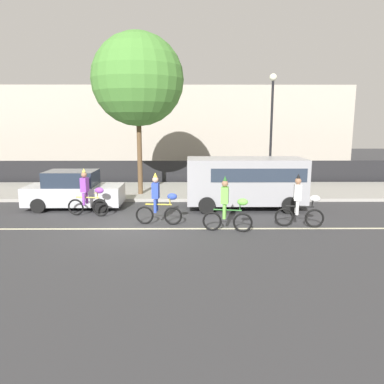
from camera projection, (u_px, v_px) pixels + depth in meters
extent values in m
plane|color=#38383A|center=(134.00, 225.00, 13.64)|extent=(80.00, 80.00, 0.00)
cube|color=beige|center=(132.00, 229.00, 13.14)|extent=(36.00, 0.14, 0.01)
cube|color=#9E9B93|center=(152.00, 191.00, 20.01)|extent=(60.00, 5.00, 0.15)
cube|color=black|center=(156.00, 172.00, 22.75)|extent=(40.00, 0.08, 1.40)
cube|color=#B2A899|center=(163.00, 129.00, 30.75)|extent=(28.00, 8.00, 6.29)
torus|color=black|center=(101.00, 208.00, 14.83)|extent=(0.67, 0.18, 0.67)
torus|color=black|center=(76.00, 207.00, 14.99)|extent=(0.67, 0.18, 0.67)
cylinder|color=#E5D84C|center=(88.00, 198.00, 14.83)|extent=(0.96, 0.21, 0.05)
cylinder|color=#E5D84C|center=(84.00, 195.00, 14.84)|extent=(0.04, 0.04, 0.18)
cylinder|color=#E5D84C|center=(97.00, 195.00, 14.75)|extent=(0.04, 0.04, 0.23)
cylinder|color=#E5D84C|center=(97.00, 192.00, 14.73)|extent=(0.11, 0.50, 0.03)
ellipsoid|color=purple|center=(99.00, 190.00, 14.70)|extent=(0.39, 0.26, 0.24)
cube|color=purple|center=(85.00, 185.00, 14.76)|extent=(0.29, 0.36, 0.56)
sphere|color=#9E7051|center=(84.00, 175.00, 14.68)|extent=(0.22, 0.22, 0.22)
cone|color=#E5D84C|center=(84.00, 170.00, 14.65)|extent=(0.14, 0.14, 0.16)
cylinder|color=purple|center=(84.00, 199.00, 14.72)|extent=(0.11, 0.11, 0.48)
cylinder|color=purple|center=(87.00, 198.00, 14.99)|extent=(0.11, 0.11, 0.48)
torus|color=black|center=(173.00, 216.00, 13.61)|extent=(0.67, 0.14, 0.67)
torus|color=black|center=(145.00, 215.00, 13.72)|extent=(0.67, 0.14, 0.67)
cylinder|color=gold|center=(159.00, 204.00, 13.59)|extent=(0.97, 0.15, 0.05)
cylinder|color=gold|center=(154.00, 202.00, 13.59)|extent=(0.04, 0.04, 0.18)
cylinder|color=gold|center=(170.00, 202.00, 13.53)|extent=(0.04, 0.04, 0.23)
cylinder|color=gold|center=(170.00, 198.00, 13.51)|extent=(0.08, 0.50, 0.03)
ellipsoid|color=#2D47B2|center=(172.00, 197.00, 13.49)|extent=(0.38, 0.24, 0.24)
cube|color=#2D47B2|center=(156.00, 191.00, 13.50)|extent=(0.27, 0.34, 0.56)
sphere|color=tan|center=(155.00, 180.00, 13.43)|extent=(0.22, 0.22, 0.22)
cone|color=gold|center=(155.00, 175.00, 13.40)|extent=(0.14, 0.14, 0.16)
cylinder|color=#2D47B2|center=(155.00, 206.00, 13.47)|extent=(0.11, 0.11, 0.48)
cylinder|color=#2D47B2|center=(157.00, 205.00, 13.74)|extent=(0.11, 0.11, 0.48)
torus|color=black|center=(243.00, 222.00, 12.71)|extent=(0.67, 0.19, 0.67)
torus|color=black|center=(212.00, 221.00, 12.89)|extent=(0.67, 0.19, 0.67)
cylinder|color=#266626|center=(228.00, 210.00, 12.72)|extent=(0.96, 0.22, 0.05)
cylinder|color=#266626|center=(223.00, 207.00, 12.73)|extent=(0.04, 0.04, 0.18)
cylinder|color=#266626|center=(240.00, 207.00, 12.63)|extent=(0.04, 0.04, 0.23)
cylinder|color=#266626|center=(240.00, 204.00, 12.61)|extent=(0.12, 0.50, 0.03)
ellipsoid|color=#72CC4C|center=(243.00, 202.00, 12.58)|extent=(0.39, 0.26, 0.24)
cube|color=#72CC4C|center=(225.00, 195.00, 12.65)|extent=(0.29, 0.36, 0.56)
sphere|color=#9E7051|center=(225.00, 184.00, 12.57)|extent=(0.22, 0.22, 0.22)
cone|color=#266626|center=(225.00, 178.00, 12.54)|extent=(0.14, 0.14, 0.16)
cylinder|color=#72CC4C|center=(224.00, 212.00, 12.61)|extent=(0.11, 0.11, 0.48)
cylinder|color=#72CC4C|center=(225.00, 210.00, 12.88)|extent=(0.11, 0.11, 0.48)
torus|color=black|center=(314.00, 218.00, 13.27)|extent=(0.67, 0.18, 0.67)
torus|color=black|center=(284.00, 217.00, 13.43)|extent=(0.67, 0.18, 0.67)
cylinder|color=black|center=(300.00, 206.00, 13.27)|extent=(0.96, 0.21, 0.05)
cylinder|color=black|center=(296.00, 204.00, 13.28)|extent=(0.04, 0.04, 0.18)
cylinder|color=black|center=(312.00, 204.00, 13.19)|extent=(0.04, 0.04, 0.23)
cylinder|color=black|center=(312.00, 200.00, 13.16)|extent=(0.12, 0.50, 0.03)
ellipsoid|color=white|center=(315.00, 199.00, 13.14)|extent=(0.39, 0.26, 0.24)
cube|color=white|center=(298.00, 192.00, 13.20)|extent=(0.29, 0.36, 0.56)
sphere|color=#9E7051|center=(298.00, 181.00, 13.12)|extent=(0.22, 0.22, 0.22)
cone|color=black|center=(298.00, 176.00, 13.09)|extent=(0.14, 0.14, 0.16)
cylinder|color=white|center=(297.00, 208.00, 13.16)|extent=(0.11, 0.11, 0.48)
cylinder|color=white|center=(296.00, 207.00, 13.43)|extent=(0.11, 0.11, 0.48)
cube|color=#99999E|center=(245.00, 180.00, 16.09)|extent=(5.00, 2.00, 1.90)
cube|color=#283342|center=(255.00, 172.00, 16.03)|extent=(3.90, 2.02, 0.56)
cylinder|color=black|center=(290.00, 205.00, 15.28)|extent=(0.70, 0.22, 0.70)
cylinder|color=black|center=(278.00, 196.00, 17.25)|extent=(0.70, 0.22, 0.70)
cylinder|color=black|center=(207.00, 205.00, 15.26)|extent=(0.70, 0.22, 0.70)
cylinder|color=black|center=(205.00, 196.00, 17.23)|extent=(0.70, 0.22, 0.70)
cube|color=#B7BABF|center=(75.00, 195.00, 16.22)|extent=(4.10, 1.72, 0.80)
cube|color=#232D3D|center=(72.00, 178.00, 16.08)|extent=(2.10, 1.58, 0.64)
cylinder|color=black|center=(100.00, 206.00, 15.44)|extent=(0.60, 0.20, 0.60)
cylinder|color=black|center=(109.00, 197.00, 17.13)|extent=(0.60, 0.20, 0.60)
cylinder|color=black|center=(38.00, 206.00, 15.42)|extent=(0.60, 0.20, 0.60)
cylinder|color=black|center=(53.00, 197.00, 17.11)|extent=(0.60, 0.20, 0.60)
cylinder|color=black|center=(271.00, 138.00, 18.61)|extent=(0.12, 0.12, 5.50)
sphere|color=#EAEACC|center=(273.00, 77.00, 18.07)|extent=(0.36, 0.36, 0.36)
cylinder|color=brown|center=(140.00, 154.00, 18.48)|extent=(0.24, 0.24, 4.00)
sphere|color=#4C8C38|center=(138.00, 80.00, 17.83)|extent=(4.40, 4.40, 4.40)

